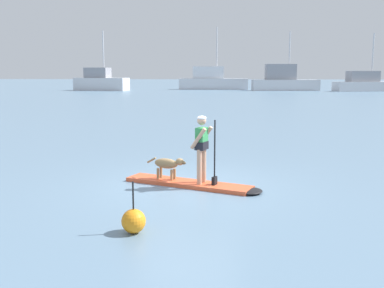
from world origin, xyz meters
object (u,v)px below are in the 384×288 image
person_paddler (202,144)px  moored_boat_far_port (284,81)px  moored_boat_port (366,84)px  paddleboard (196,184)px  dog (168,164)px  marker_buoy (134,221)px  moored_boat_center (212,81)px  moored_boat_outer (101,82)px

person_paddler → moored_boat_far_port: size_ratio=0.15×
moored_boat_far_port → moored_boat_port: 12.77m
paddleboard → dog: bearing=159.4°
person_paddler → moored_boat_port: size_ratio=0.15×
marker_buoy → moored_boat_port: bearing=71.6°
moored_boat_center → marker_buoy: 71.58m
dog → moored_boat_far_port: (9.29, 64.08, 1.10)m
paddleboard → marker_buoy: size_ratio=3.84×
paddleboard → person_paddler: bearing=-20.6°
paddleboard → moored_boat_outer: (-21.20, 61.32, 1.39)m
dog → moored_boat_port: 66.32m
moored_boat_far_port → person_paddler: bearing=-97.4°
paddleboard → marker_buoy: marker_buoy is taller
marker_buoy → person_paddler: bearing=74.1°
paddleboard → moored_boat_far_port: 64.95m
moored_boat_outer → marker_buoy: moored_boat_outer is taller
moored_boat_outer → moored_boat_center: bearing=20.9°
dog → moored_boat_outer: bearing=108.5°
moored_boat_port → person_paddler: bearing=-108.5°
paddleboard → moored_boat_center: moored_boat_center is taller
moored_boat_far_port → moored_boat_port: (12.67, -1.51, -0.40)m
moored_boat_center → moored_boat_far_port: moored_boat_center is taller
dog → paddleboard: bearing=-20.6°
moored_boat_center → moored_boat_far_port: size_ratio=1.09×
person_paddler → marker_buoy: bearing=-105.9°
person_paddler → moored_boat_outer: size_ratio=0.18×
moored_boat_port → moored_boat_center: bearing=167.9°
paddleboard → dog: (-0.76, 0.28, 0.44)m
moored_boat_port → paddleboard: bearing=-108.6°
person_paddler → moored_boat_center: size_ratio=0.14×
dog → marker_buoy: (-0.05, -3.68, -0.27)m
dog → moored_boat_outer: size_ratio=0.11×
moored_boat_outer → moored_boat_center: 19.03m
paddleboard → moored_boat_far_port: size_ratio=0.32×
dog → moored_boat_port: bearing=70.7°
moored_boat_outer → moored_boat_port: 42.44m
moored_boat_center → moored_boat_far_port: (11.95, -3.75, 0.09)m
moored_boat_far_port → paddleboard: bearing=-97.5°
dog → moored_boat_center: bearing=92.3°
paddleboard → moored_boat_port: (21.21, 62.86, 1.14)m
moored_boat_far_port → moored_boat_port: bearing=-6.8°
marker_buoy → paddleboard: bearing=76.7°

